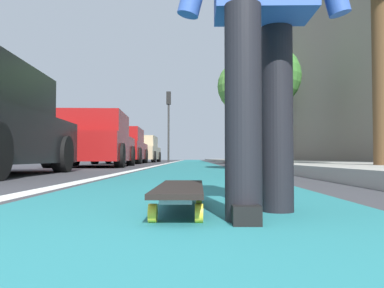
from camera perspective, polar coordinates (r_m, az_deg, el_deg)
ground_plane at (r=10.52m, az=-0.20°, el=-3.35°), size 80.00×80.00×0.00m
bike_lane_paint at (r=24.52m, az=-0.03°, el=-2.61°), size 56.00×1.82×0.00m
lane_stripe_white at (r=20.55m, az=-3.01°, el=-2.71°), size 52.00×0.16×0.01m
sidewalk_curb at (r=18.76m, az=9.23°, el=-2.54°), size 52.00×3.20×0.14m
building_facade at (r=23.54m, az=13.91°, el=7.78°), size 40.00×1.20×8.47m
skateboard at (r=1.75m, az=-1.79°, el=-6.79°), size 0.84×0.21×0.11m
parked_car_mid at (r=11.03m, az=-14.06°, el=0.36°), size 4.09×2.08×1.46m
parked_car_far at (r=16.78m, az=-10.17°, el=-0.40°), size 4.63×2.00×1.48m
parked_car_end at (r=22.36m, az=-7.32°, el=-0.87°), size 4.53×1.88×1.47m
traffic_light at (r=24.60m, az=-3.44°, el=4.48°), size 0.33×0.28×4.41m
street_tree_mid at (r=13.54m, az=11.22°, el=9.50°), size 2.12×2.12×4.04m
street_tree_far at (r=19.75m, az=7.67°, el=8.27°), size 2.69×2.69×5.14m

